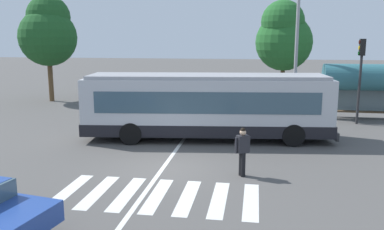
{
  "coord_description": "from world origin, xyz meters",
  "views": [
    {
      "loc": [
        3.2,
        -14.02,
        4.72
      ],
      "look_at": [
        0.38,
        3.76,
        1.3
      ],
      "focal_mm": 37.98,
      "sensor_mm": 36.0,
      "label": 1
    }
  ],
  "objects_px": {
    "parked_car_red": "(191,93)",
    "background_tree_right": "(284,36)",
    "pedestrian_crossing_street": "(242,149)",
    "city_transit_bus": "(207,106)",
    "parked_car_teal": "(156,93)",
    "bus_stop_shelter": "(366,78)",
    "traffic_light_far_corner": "(361,67)",
    "twin_arm_street_lamp": "(297,29)",
    "background_tree_left": "(48,32)",
    "parked_car_black": "(230,94)",
    "parked_car_silver": "(269,94)",
    "parked_car_charcoal": "(121,92)"
  },
  "relations": [
    {
      "from": "parked_car_teal",
      "to": "parked_car_silver",
      "type": "xyz_separation_m",
      "value": [
        8.22,
        0.38,
        0.0
      ]
    },
    {
      "from": "pedestrian_crossing_street",
      "to": "bus_stop_shelter",
      "type": "bearing_deg",
      "value": 59.08
    },
    {
      "from": "parked_car_teal",
      "to": "background_tree_right",
      "type": "xyz_separation_m",
      "value": [
        9.44,
        6.52,
        4.09
      ]
    },
    {
      "from": "parked_car_charcoal",
      "to": "twin_arm_street_lamp",
      "type": "relative_size",
      "value": 0.54
    },
    {
      "from": "twin_arm_street_lamp",
      "to": "parked_car_charcoal",
      "type": "bearing_deg",
      "value": 162.99
    },
    {
      "from": "pedestrian_crossing_street",
      "to": "parked_car_red",
      "type": "bearing_deg",
      "value": 105.46
    },
    {
      "from": "twin_arm_street_lamp",
      "to": "background_tree_left",
      "type": "relative_size",
      "value": 1.07
    },
    {
      "from": "parked_car_charcoal",
      "to": "twin_arm_street_lamp",
      "type": "xyz_separation_m",
      "value": [
        12.25,
        -3.75,
        4.48
      ]
    },
    {
      "from": "bus_stop_shelter",
      "to": "twin_arm_street_lamp",
      "type": "distance_m",
      "value": 4.92
    },
    {
      "from": "parked_car_charcoal",
      "to": "parked_car_red",
      "type": "relative_size",
      "value": 0.99
    },
    {
      "from": "parked_car_black",
      "to": "traffic_light_far_corner",
      "type": "xyz_separation_m",
      "value": [
        7.49,
        -5.76,
        2.38
      ]
    },
    {
      "from": "bus_stop_shelter",
      "to": "background_tree_right",
      "type": "height_order",
      "value": "background_tree_right"
    },
    {
      "from": "city_transit_bus",
      "to": "twin_arm_street_lamp",
      "type": "bearing_deg",
      "value": 54.96
    },
    {
      "from": "bus_stop_shelter",
      "to": "parked_car_black",
      "type": "bearing_deg",
      "value": 152.12
    },
    {
      "from": "parked_car_black",
      "to": "background_tree_right",
      "type": "bearing_deg",
      "value": 57.03
    },
    {
      "from": "parked_car_black",
      "to": "background_tree_right",
      "type": "relative_size",
      "value": 0.58
    },
    {
      "from": "parked_car_black",
      "to": "parked_car_silver",
      "type": "distance_m",
      "value": 2.82
    },
    {
      "from": "pedestrian_crossing_street",
      "to": "parked_car_charcoal",
      "type": "bearing_deg",
      "value": 122.0
    },
    {
      "from": "bus_stop_shelter",
      "to": "twin_arm_street_lamp",
      "type": "height_order",
      "value": "twin_arm_street_lamp"
    },
    {
      "from": "background_tree_left",
      "to": "pedestrian_crossing_street",
      "type": "bearing_deg",
      "value": -45.16
    },
    {
      "from": "parked_car_teal",
      "to": "parked_car_silver",
      "type": "height_order",
      "value": "same"
    },
    {
      "from": "background_tree_left",
      "to": "background_tree_right",
      "type": "xyz_separation_m",
      "value": [
        17.5,
        6.77,
        -0.34
      ]
    },
    {
      "from": "parked_car_teal",
      "to": "twin_arm_street_lamp",
      "type": "bearing_deg",
      "value": -21.33
    },
    {
      "from": "city_transit_bus",
      "to": "parked_car_teal",
      "type": "relative_size",
      "value": 2.56
    },
    {
      "from": "parked_car_black",
      "to": "pedestrian_crossing_street",
      "type": "bearing_deg",
      "value": -84.58
    },
    {
      "from": "city_transit_bus",
      "to": "traffic_light_far_corner",
      "type": "height_order",
      "value": "traffic_light_far_corner"
    },
    {
      "from": "background_tree_right",
      "to": "parked_car_silver",
      "type": "bearing_deg",
      "value": -101.23
    },
    {
      "from": "city_transit_bus",
      "to": "pedestrian_crossing_street",
      "type": "bearing_deg",
      "value": -69.9
    },
    {
      "from": "parked_car_red",
      "to": "twin_arm_street_lamp",
      "type": "bearing_deg",
      "value": -28.16
    },
    {
      "from": "city_transit_bus",
      "to": "parked_car_teal",
      "type": "xyz_separation_m",
      "value": [
        -5.03,
        10.23,
        -0.82
      ]
    },
    {
      "from": "parked_car_charcoal",
      "to": "city_transit_bus",
      "type": "bearing_deg",
      "value": -53.05
    },
    {
      "from": "parked_car_black",
      "to": "twin_arm_street_lamp",
      "type": "xyz_separation_m",
      "value": [
        4.19,
        -4.03,
        4.48
      ]
    },
    {
      "from": "pedestrian_crossing_street",
      "to": "city_transit_bus",
      "type": "bearing_deg",
      "value": 110.1
    },
    {
      "from": "parked_car_red",
      "to": "background_tree_right",
      "type": "distance_m",
      "value": 10.28
    },
    {
      "from": "pedestrian_crossing_street",
      "to": "parked_car_teal",
      "type": "distance_m",
      "value": 16.75
    },
    {
      "from": "bus_stop_shelter",
      "to": "background_tree_left",
      "type": "xyz_separation_m",
      "value": [
        -21.66,
        3.8,
        2.78
      ]
    },
    {
      "from": "city_transit_bus",
      "to": "pedestrian_crossing_street",
      "type": "height_order",
      "value": "city_transit_bus"
    },
    {
      "from": "parked_car_charcoal",
      "to": "parked_car_teal",
      "type": "relative_size",
      "value": 1.0
    },
    {
      "from": "pedestrian_crossing_street",
      "to": "parked_car_silver",
      "type": "xyz_separation_m",
      "value": [
        1.34,
        15.65,
        -0.2
      ]
    },
    {
      "from": "parked_car_red",
      "to": "background_tree_right",
      "type": "xyz_separation_m",
      "value": [
        6.77,
        6.56,
        4.09
      ]
    },
    {
      "from": "traffic_light_far_corner",
      "to": "parked_car_black",
      "type": "bearing_deg",
      "value": 142.42
    },
    {
      "from": "parked_car_charcoal",
      "to": "parked_car_black",
      "type": "bearing_deg",
      "value": 2.03
    },
    {
      "from": "parked_car_red",
      "to": "background_tree_right",
      "type": "relative_size",
      "value": 0.59
    },
    {
      "from": "city_transit_bus",
      "to": "background_tree_right",
      "type": "xyz_separation_m",
      "value": [
        4.4,
        16.75,
        3.27
      ]
    },
    {
      "from": "parked_car_silver",
      "to": "twin_arm_street_lamp",
      "type": "relative_size",
      "value": 0.54
    },
    {
      "from": "parked_car_black",
      "to": "bus_stop_shelter",
      "type": "height_order",
      "value": "bus_stop_shelter"
    },
    {
      "from": "parked_car_red",
      "to": "background_tree_left",
      "type": "relative_size",
      "value": 0.59
    },
    {
      "from": "pedestrian_crossing_street",
      "to": "background_tree_left",
      "type": "bearing_deg",
      "value": 134.84
    },
    {
      "from": "parked_car_red",
      "to": "pedestrian_crossing_street",
      "type": "bearing_deg",
      "value": -74.54
    },
    {
      "from": "parked_car_red",
      "to": "traffic_light_far_corner",
      "type": "distance_m",
      "value": 11.82
    }
  ]
}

